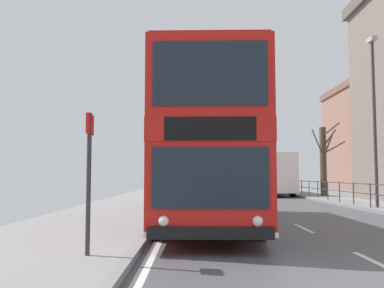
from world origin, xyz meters
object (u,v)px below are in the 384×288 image
at_px(background_bus_far_lane, 268,173).
at_px(bus_stop_sign_near, 89,166).
at_px(double_decker_bus_main, 207,151).
at_px(street_lamp_far_side, 374,107).
at_px(bare_tree_far_00, 324,159).

bearing_deg(background_bus_far_lane, bus_stop_sign_near, -106.83).
bearing_deg(bus_stop_sign_near, double_decker_bus_main, 68.88).
xyz_separation_m(bus_stop_sign_near, street_lamp_far_side, (9.85, 10.98, 2.84)).
xyz_separation_m(double_decker_bus_main, bare_tree_far_00, (8.61, 15.67, 0.34)).
bearing_deg(double_decker_bus_main, background_bus_far_lane, 74.49).
relative_size(background_bus_far_lane, bus_stop_sign_near, 3.83).
relative_size(street_lamp_far_side, bare_tree_far_00, 1.54).
distance_m(street_lamp_far_side, bare_tree_far_00, 10.79).
height_order(background_bus_far_lane, street_lamp_far_side, street_lamp_far_side).
bearing_deg(bare_tree_far_00, double_decker_bus_main, -118.78).
bearing_deg(double_decker_bus_main, bus_stop_sign_near, -111.12).
distance_m(bus_stop_sign_near, bare_tree_far_00, 24.17).
xyz_separation_m(background_bus_far_lane, street_lamp_far_side, (2.07, -14.73, 2.82)).
bearing_deg(street_lamp_far_side, double_decker_bus_main, -146.06).
distance_m(background_bus_far_lane, street_lamp_far_side, 15.14).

